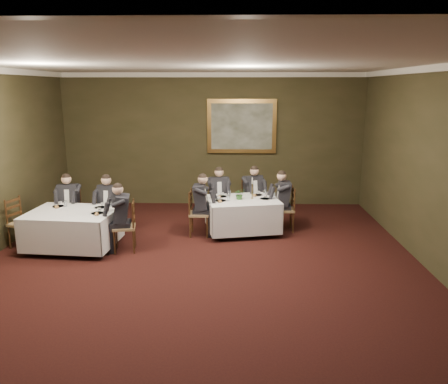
{
  "coord_description": "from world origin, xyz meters",
  "views": [
    {
      "loc": [
        0.6,
        -6.64,
        3.13
      ],
      "look_at": [
        0.38,
        1.58,
        1.15
      ],
      "focal_mm": 35.0,
      "sensor_mm": 36.0,
      "label": 1
    }
  ],
  "objects_px": {
    "diner_main_endright": "(284,208)",
    "painting": "(242,126)",
    "diner_main_backleft": "(219,202)",
    "chair_sec_endright": "(125,237)",
    "chair_sec_endleft": "(23,233)",
    "chair_main_backleft": "(218,211)",
    "chair_main_backright": "(252,210)",
    "diner_sec_endright": "(124,226)",
    "table_main": "(243,213)",
    "diner_main_backright": "(252,201)",
    "chair_main_endright": "(284,218)",
    "diner_sec_backright": "(110,213)",
    "diner_sec_backleft": "(70,211)",
    "centerpiece": "(240,193)",
    "candlestick": "(252,191)",
    "diner_main_endleft": "(199,212)",
    "table_second": "(73,227)",
    "chair_sec_backleft": "(71,221)",
    "chair_sec_backright": "(111,223)",
    "chair_main_endleft": "(199,222)"
  },
  "relations": [
    {
      "from": "chair_sec_backleft",
      "to": "painting",
      "type": "height_order",
      "value": "painting"
    },
    {
      "from": "chair_main_endright",
      "to": "diner_sec_backleft",
      "type": "bearing_deg",
      "value": 93.6
    },
    {
      "from": "diner_sec_backleft",
      "to": "table_main",
      "type": "bearing_deg",
      "value": 177.55
    },
    {
      "from": "diner_main_backleft",
      "to": "diner_main_endright",
      "type": "xyz_separation_m",
      "value": [
        1.48,
        -0.49,
        0.0
      ]
    },
    {
      "from": "chair_sec_endright",
      "to": "chair_sec_endleft",
      "type": "bearing_deg",
      "value": 75.42
    },
    {
      "from": "table_second",
      "to": "candlestick",
      "type": "xyz_separation_m",
      "value": [
        3.57,
        1.13,
        0.49
      ]
    },
    {
      "from": "chair_main_backleft",
      "to": "chair_sec_endright",
      "type": "relative_size",
      "value": 1.0
    },
    {
      "from": "diner_sec_backleft",
      "to": "chair_sec_endleft",
      "type": "xyz_separation_m",
      "value": [
        -0.68,
        -0.79,
        -0.23
      ]
    },
    {
      "from": "chair_sec_backleft",
      "to": "chair_sec_endright",
      "type": "distance_m",
      "value": 1.73
    },
    {
      "from": "diner_main_backleft",
      "to": "table_main",
      "type": "bearing_deg",
      "value": 118.11
    },
    {
      "from": "diner_main_endright",
      "to": "chair_main_endleft",
      "type": "bearing_deg",
      "value": 100.43
    },
    {
      "from": "chair_main_endleft",
      "to": "chair_sec_backleft",
      "type": "xyz_separation_m",
      "value": [
        -2.8,
        0.02,
        0.0
      ]
    },
    {
      "from": "diner_main_backright",
      "to": "chair_main_endright",
      "type": "relative_size",
      "value": 1.35
    },
    {
      "from": "chair_main_endleft",
      "to": "diner_main_endright",
      "type": "distance_m",
      "value": 1.93
    },
    {
      "from": "diner_main_backleft",
      "to": "diner_main_endright",
      "type": "relative_size",
      "value": 1.0
    },
    {
      "from": "diner_main_endright",
      "to": "painting",
      "type": "distance_m",
      "value": 2.89
    },
    {
      "from": "chair_sec_endright",
      "to": "diner_sec_endright",
      "type": "relative_size",
      "value": 0.74
    },
    {
      "from": "chair_sec_backleft",
      "to": "centerpiece",
      "type": "relative_size",
      "value": 3.9
    },
    {
      "from": "chair_sec_backright",
      "to": "chair_sec_endleft",
      "type": "relative_size",
      "value": 1.0
    },
    {
      "from": "chair_main_backright",
      "to": "diner_main_backright",
      "type": "distance_m",
      "value": 0.23
    },
    {
      "from": "table_second",
      "to": "diner_main_endleft",
      "type": "height_order",
      "value": "diner_main_endleft"
    },
    {
      "from": "diner_main_endleft",
      "to": "diner_sec_endright",
      "type": "height_order",
      "value": "same"
    },
    {
      "from": "chair_main_backright",
      "to": "table_main",
      "type": "bearing_deg",
      "value": 50.87
    },
    {
      "from": "table_second",
      "to": "chair_main_backleft",
      "type": "relative_size",
      "value": 1.77
    },
    {
      "from": "table_second",
      "to": "chair_sec_endleft",
      "type": "relative_size",
      "value": 1.77
    },
    {
      "from": "chair_main_backright",
      "to": "candlestick",
      "type": "xyz_separation_m",
      "value": [
        -0.04,
        -0.77,
        0.66
      ]
    },
    {
      "from": "chair_main_endleft",
      "to": "chair_sec_endleft",
      "type": "height_order",
      "value": "same"
    },
    {
      "from": "chair_sec_backleft",
      "to": "diner_sec_endright",
      "type": "relative_size",
      "value": 0.74
    },
    {
      "from": "chair_sec_backleft",
      "to": "diner_sec_backright",
      "type": "distance_m",
      "value": 0.93
    },
    {
      "from": "diner_main_backleft",
      "to": "diner_sec_backright",
      "type": "bearing_deg",
      "value": 10.79
    },
    {
      "from": "diner_sec_backleft",
      "to": "diner_sec_endright",
      "type": "bearing_deg",
      "value": 140.58
    },
    {
      "from": "diner_sec_backright",
      "to": "chair_sec_endleft",
      "type": "distance_m",
      "value": 1.74
    },
    {
      "from": "diner_main_backright",
      "to": "chair_sec_endleft",
      "type": "height_order",
      "value": "diner_main_backright"
    },
    {
      "from": "table_main",
      "to": "diner_main_endleft",
      "type": "relative_size",
      "value": 1.28
    },
    {
      "from": "diner_main_backright",
      "to": "diner_sec_backleft",
      "type": "xyz_separation_m",
      "value": [
        -3.99,
        -1.01,
        0.0
      ]
    },
    {
      "from": "chair_main_backleft",
      "to": "chair_main_endright",
      "type": "relative_size",
      "value": 1.0
    },
    {
      "from": "diner_sec_backleft",
      "to": "centerpiece",
      "type": "relative_size",
      "value": 5.24
    },
    {
      "from": "diner_main_endleft",
      "to": "table_second",
      "type": "bearing_deg",
      "value": -69.43
    },
    {
      "from": "table_main",
      "to": "chair_sec_endleft",
      "type": "xyz_separation_m",
      "value": [
        -4.42,
        -0.97,
        -0.17
      ]
    },
    {
      "from": "chair_main_endleft",
      "to": "chair_sec_backright",
      "type": "distance_m",
      "value": 1.9
    },
    {
      "from": "table_second",
      "to": "chair_main_endleft",
      "type": "relative_size",
      "value": 1.77
    },
    {
      "from": "table_main",
      "to": "diner_main_backright",
      "type": "height_order",
      "value": "diner_main_backright"
    },
    {
      "from": "diner_sec_backright",
      "to": "diner_sec_endright",
      "type": "bearing_deg",
      "value": 131.71
    },
    {
      "from": "chair_main_backright",
      "to": "painting",
      "type": "bearing_deg",
      "value": -104.2
    },
    {
      "from": "table_main",
      "to": "chair_main_endright",
      "type": "xyz_separation_m",
      "value": [
        0.94,
        0.19,
        -0.17
      ]
    },
    {
      "from": "chair_main_backright",
      "to": "chair_sec_backleft",
      "type": "xyz_separation_m",
      "value": [
        -3.99,
        -1.01,
        0.0
      ]
    },
    {
      "from": "table_main",
      "to": "diner_sec_backleft",
      "type": "xyz_separation_m",
      "value": [
        -3.74,
        -0.18,
        0.06
      ]
    },
    {
      "from": "diner_sec_backleft",
      "to": "chair_sec_endright",
      "type": "height_order",
      "value": "diner_sec_backleft"
    },
    {
      "from": "chair_sec_backleft",
      "to": "chair_sec_backright",
      "type": "bearing_deg",
      "value": 170.12
    },
    {
      "from": "diner_sec_backleft",
      "to": "chair_main_endleft",
      "type": "bearing_deg",
      "value": 174.64
    }
  ]
}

